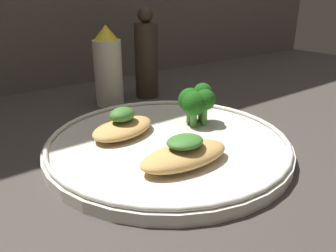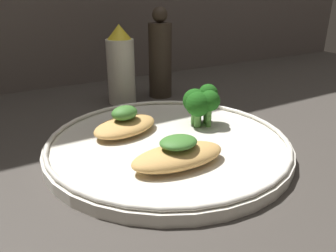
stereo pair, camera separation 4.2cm
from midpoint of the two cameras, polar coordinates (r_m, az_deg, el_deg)
The scene contains 7 objects.
ground_plane at distance 43.82cm, azimuth 2.77°, elevation -4.79°, with size 180.00×180.00×1.00cm, color #3D3833.
plate at distance 43.17cm, azimuth 2.80°, elevation -3.02°, with size 31.76×31.76×2.00cm.
grilled_meat_front at distance 36.34cm, azimuth 5.14°, elevation -5.08°, with size 11.37×5.89×3.48cm.
grilled_meat_middle at distance 44.82cm, azimuth -4.82°, elevation 0.29°, with size 10.96×8.45×3.88cm.
broccoli_bunch at distance 47.35cm, azimuth 8.29°, elevation 4.14°, with size 5.43×5.13×5.90cm.
sauce_bottle at distance 61.24cm, azimuth -6.23°, elevation 10.23°, with size 5.06×5.06×14.38cm.
pepper_grinder at distance 64.94cm, azimuth 0.52°, elevation 11.86°, with size 4.48×4.48×17.16cm.
Camera 2 is at (-20.25, -33.55, 19.22)cm, focal length 35.00 mm.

